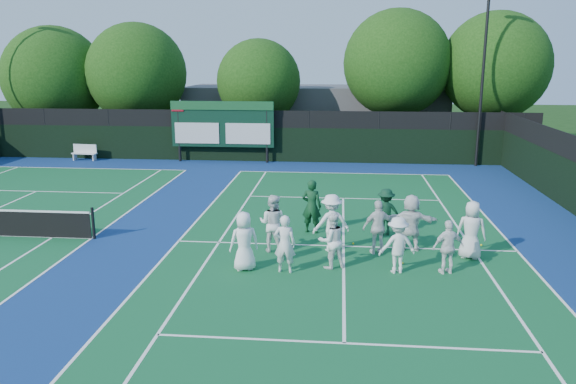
{
  "coord_description": "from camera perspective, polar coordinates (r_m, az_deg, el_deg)",
  "views": [
    {
      "loc": [
        -0.18,
        -16.4,
        5.98
      ],
      "look_at": [
        -2.0,
        3.0,
        1.3
      ],
      "focal_mm": 35.0,
      "sensor_mm": 36.0,
      "label": 1
    }
  ],
  "objects": [
    {
      "name": "coach_right",
      "position": [
        19.53,
        9.89,
        -2.02
      ],
      "size": [
        1.16,
        0.81,
        1.64
      ],
      "primitive_type": "imported",
      "rotation": [
        0.0,
        0.0,
        3.34
      ],
      "color": "#0E331F",
      "rests_on": "ground"
    },
    {
      "name": "tennis_ball_5",
      "position": [
        19.39,
        19.04,
        -5.11
      ],
      "size": [
        0.07,
        0.07,
        0.07
      ],
      "primitive_type": "sphere",
      "color": "yellow",
      "rests_on": "ground"
    },
    {
      "name": "light_pole_right",
      "position": [
        33.01,
        19.35,
        13.32
      ],
      "size": [
        1.2,
        0.3,
        10.12
      ],
      "color": "black",
      "rests_on": "ground"
    },
    {
      "name": "near_court",
      "position": [
        18.4,
        5.66,
        -5.5
      ],
      "size": [
        11.05,
        23.85,
        0.01
      ],
      "color": "#12582D",
      "rests_on": "ground"
    },
    {
      "name": "tree_b",
      "position": [
        38.28,
        -14.86,
        11.35
      ],
      "size": [
        6.39,
        6.39,
        8.2
      ],
      "color": "black",
      "rests_on": "ground"
    },
    {
      "name": "player_back_3",
      "position": [
        18.15,
        12.37,
        -3.04
      ],
      "size": [
        1.71,
        0.62,
        1.82
      ],
      "primitive_type": "imported",
      "rotation": [
        0.0,
        0.0,
        3.09
      ],
      "color": "white",
      "rests_on": "ground"
    },
    {
      "name": "player_front_3",
      "position": [
        16.21,
        11.06,
        -5.32
      ],
      "size": [
        1.17,
        0.84,
        1.64
      ],
      "primitive_type": "imported",
      "rotation": [
        0.0,
        0.0,
        3.38
      ],
      "color": "white",
      "rests_on": "ground"
    },
    {
      "name": "ground",
      "position": [
        17.46,
        5.66,
        -6.6
      ],
      "size": [
        120.0,
        120.0,
        0.0
      ],
      "primitive_type": "plane",
      "color": "#14340E",
      "rests_on": "ground"
    },
    {
      "name": "player_back_1",
      "position": [
        17.7,
        4.43,
        -3.15
      ],
      "size": [
        1.34,
        1.02,
        1.84
      ],
      "primitive_type": "imported",
      "rotation": [
        0.0,
        0.0,
        3.46
      ],
      "color": "white",
      "rests_on": "ground"
    },
    {
      "name": "bench",
      "position": [
        35.62,
        -19.95,
        3.86
      ],
      "size": [
        1.54,
        0.57,
        0.95
      ],
      "color": "silver",
      "rests_on": "ground"
    },
    {
      "name": "player_front_1",
      "position": [
        15.91,
        -0.33,
        -5.31
      ],
      "size": [
        0.64,
        0.45,
        1.7
      ],
      "primitive_type": "imported",
      "rotation": [
        0.0,
        0.0,
        3.08
      ],
      "color": "white",
      "rests_on": "ground"
    },
    {
      "name": "tree_e",
      "position": [
        37.2,
        20.5,
        11.64
      ],
      "size": [
        6.54,
        6.54,
        8.75
      ],
      "color": "black",
      "rests_on": "ground"
    },
    {
      "name": "player_back_0",
      "position": [
        17.61,
        -1.56,
        -3.2
      ],
      "size": [
        1.03,
        0.88,
        1.84
      ],
      "primitive_type": "imported",
      "rotation": [
        0.0,
        0.0,
        2.91
      ],
      "color": "white",
      "rests_on": "ground"
    },
    {
      "name": "player_back_4",
      "position": [
        17.89,
        18.13,
        -3.69
      ],
      "size": [
        1.0,
        0.78,
        1.8
      ],
      "primitive_type": "imported",
      "rotation": [
        0.0,
        0.0,
        2.88
      ],
      "color": "silver",
      "rests_on": "ground"
    },
    {
      "name": "player_front_0",
      "position": [
        16.14,
        -4.48,
        -5.01
      ],
      "size": [
        0.99,
        0.82,
        1.73
      ],
      "primitive_type": "imported",
      "rotation": [
        0.0,
        0.0,
        3.52
      ],
      "color": "white",
      "rests_on": "ground"
    },
    {
      "name": "back_fence",
      "position": [
        33.24,
        -4.8,
        5.46
      ],
      "size": [
        34.0,
        0.08,
        3.0
      ],
      "color": "black",
      "rests_on": "ground"
    },
    {
      "name": "scoreboard",
      "position": [
        32.93,
        -6.7,
        6.8
      ],
      "size": [
        6.0,
        0.21,
        3.55
      ],
      "color": "black",
      "rests_on": "ground"
    },
    {
      "name": "player_front_4",
      "position": [
        16.47,
        15.96,
        -5.41
      ],
      "size": [
        0.99,
        0.61,
        1.57
      ],
      "primitive_type": "imported",
      "rotation": [
        0.0,
        0.0,
        3.41
      ],
      "color": "white",
      "rests_on": "ground"
    },
    {
      "name": "tree_a",
      "position": [
        40.52,
        -22.35,
        10.47
      ],
      "size": [
        6.64,
        6.64,
        8.03
      ],
      "color": "black",
      "rests_on": "ground"
    },
    {
      "name": "court_apron",
      "position": [
        19.29,
        -12.53,
        -4.87
      ],
      "size": [
        34.0,
        32.0,
        0.01
      ],
      "primitive_type": "cube",
      "color": "navy",
      "rests_on": "ground"
    },
    {
      "name": "coach_left",
      "position": [
        19.48,
        2.41,
        -1.47
      ],
      "size": [
        0.76,
        0.57,
        1.9
      ],
      "primitive_type": "imported",
      "rotation": [
        0.0,
        0.0,
        2.96
      ],
      "color": "#103C1E",
      "rests_on": "ground"
    },
    {
      "name": "clubhouse",
      "position": [
        40.64,
        2.79,
        7.87
      ],
      "size": [
        18.0,
        6.0,
        4.0
      ],
      "primitive_type": "cube",
      "color": "#525256",
      "rests_on": "ground"
    },
    {
      "name": "tennis_ball_3",
      "position": [
        19.22,
        -4.89,
        -4.57
      ],
      "size": [
        0.07,
        0.07,
        0.07
      ],
      "primitive_type": "sphere",
      "color": "yellow",
      "rests_on": "ground"
    },
    {
      "name": "tree_d",
      "position": [
        36.15,
        11.24,
        12.43
      ],
      "size": [
        6.58,
        6.58,
        8.93
      ],
      "color": "black",
      "rests_on": "ground"
    },
    {
      "name": "player_back_2",
      "position": [
        17.63,
        9.16,
        -3.56
      ],
      "size": [
        1.08,
        0.7,
        1.72
      ],
      "primitive_type": "imported",
      "rotation": [
        0.0,
        0.0,
        3.44
      ],
      "color": "silver",
      "rests_on": "ground"
    },
    {
      "name": "tennis_ball_2",
      "position": [
        17.12,
        11.55,
        -7.1
      ],
      "size": [
        0.07,
        0.07,
        0.07
      ],
      "primitive_type": "sphere",
      "color": "yellow",
      "rests_on": "ground"
    },
    {
      "name": "tennis_ball_0",
      "position": [
        17.85,
        -4.66,
        -6.0
      ],
      "size": [
        0.07,
        0.07,
        0.07
      ],
      "primitive_type": "sphere",
      "color": "yellow",
      "rests_on": "ground"
    },
    {
      "name": "player_front_2",
      "position": [
        16.3,
        4.46,
        -4.93
      ],
      "size": [
        1.0,
        0.9,
        1.67
      ],
      "primitive_type": "imported",
      "rotation": [
        0.0,
        0.0,
        3.55
      ],
      "color": "white",
      "rests_on": "ground"
    },
    {
      "name": "tennis_ball_4",
      "position": [
        18.61,
        6.64,
        -5.22
      ],
      "size": [
        0.07,
        0.07,
        0.07
      ],
      "primitive_type": "sphere",
      "color": "yellow",
      "rests_on": "ground"
    },
    {
      "name": "tree_c",
      "position": [
        36.37,
        -2.73,
        10.96
      ],
      "size": [
        5.3,
        5.3,
        7.17
      ],
      "color": "black",
      "rests_on": "ground"
    }
  ]
}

